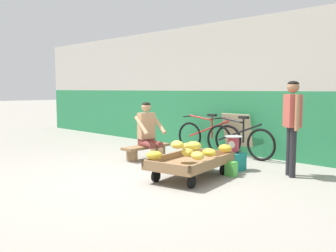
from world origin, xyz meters
The scene contains 13 objects.
ground_plane centered at (0.00, 0.00, 0.00)m, with size 80.00×80.00×0.00m, color gray.
back_wall centered at (0.00, 3.30, 1.44)m, with size 16.00×0.30×2.87m.
banana_cart centered at (0.54, 0.79, 0.24)m, with size 1.08×1.57×0.36m.
banana_pile centered at (0.58, 0.77, 0.46)m, with size 0.97×1.51×0.26m.
low_bench centered at (-1.19, 1.40, 0.20)m, with size 0.32×1.11×0.27m.
vendor_seated centered at (-1.11, 1.38, 0.57)m, with size 0.72×0.56×1.14m.
plastic_crate centered at (0.65, 1.77, 0.15)m, with size 0.36×0.28×0.30m.
weighing_scale centered at (0.65, 1.77, 0.45)m, with size 0.30×0.30×0.29m.
bicycle_near_left centered at (-0.80, 2.89, 0.35)m, with size 1.66×0.48×0.86m.
bicycle_far_left centered at (0.06, 2.82, 0.35)m, with size 1.66×0.48×0.86m.
sign_board centered at (-0.16, 3.10, 0.44)m, with size 0.70×0.23×0.88m.
customer_adult centered at (1.59, 2.02, 0.95)m, with size 0.37×0.37×1.53m.
shopping_bag centered at (0.91, 1.34, 0.12)m, with size 0.18×0.12×0.24m, color green.
Camera 1 is at (4.33, -3.55, 1.40)m, focal length 39.73 mm.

